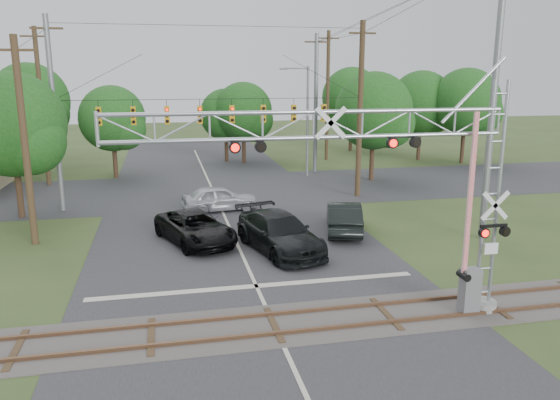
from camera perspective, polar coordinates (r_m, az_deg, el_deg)
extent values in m
plane|color=#32441F|center=(16.96, 0.78, -15.93)|extent=(160.00, 160.00, 0.00)
cube|color=#2C2C2E|center=(26.00, -4.18, -5.33)|extent=(14.00, 90.00, 0.02)
cube|color=#2C2C2E|center=(39.45, -7.05, 1.03)|extent=(90.00, 12.00, 0.02)
cube|color=#48443F|center=(18.68, -0.63, -12.96)|extent=(90.00, 3.20, 0.05)
cube|color=brown|center=(18.02, -0.15, -13.74)|extent=(90.00, 0.12, 0.14)
cube|color=brown|center=(19.29, -1.07, -11.85)|extent=(90.00, 0.12, 0.14)
cylinder|color=gray|center=(21.06, 20.33, -10.26)|extent=(1.00, 1.00, 0.33)
cube|color=silver|center=(20.01, 21.21, -4.75)|extent=(0.50, 0.03, 0.39)
cube|color=slate|center=(20.29, 19.20, -9.02)|extent=(0.61, 0.50, 1.67)
cube|color=red|center=(19.17, 19.25, 0.35)|extent=(0.16, 0.10, 5.58)
cylinder|color=gray|center=(35.07, -22.50, 8.11)|extent=(0.32, 0.32, 11.50)
cylinder|color=#40321D|center=(36.84, 8.36, 9.16)|extent=(0.36, 0.36, 11.50)
cylinder|color=black|center=(34.63, -6.74, 10.44)|extent=(19.00, 0.03, 0.03)
cube|color=orange|center=(34.72, -18.39, 8.30)|extent=(0.30, 0.30, 1.10)
cube|color=orange|center=(34.57, -15.07, 8.50)|extent=(0.30, 0.30, 1.10)
cube|color=orange|center=(34.53, -11.72, 8.67)|extent=(0.30, 0.30, 1.10)
cube|color=orange|center=(34.61, -8.37, 8.81)|extent=(0.30, 0.30, 1.10)
cube|color=orange|center=(34.80, -5.04, 8.92)|extent=(0.30, 0.30, 1.10)
cube|color=orange|center=(35.11, -1.76, 9.00)|extent=(0.30, 0.30, 1.10)
cube|color=orange|center=(35.52, 1.45, 9.05)|extent=(0.30, 0.30, 1.10)
cube|color=orange|center=(36.05, 4.58, 9.08)|extent=(0.30, 0.30, 1.10)
imported|color=black|center=(27.29, -8.85, -2.88)|extent=(4.30, 6.08, 1.54)
imported|color=black|center=(25.73, -0.06, -3.44)|extent=(3.90, 6.53, 1.77)
imported|color=#AEAFB6|center=(33.46, -6.33, 0.21)|extent=(4.79, 2.43, 1.56)
imported|color=black|center=(29.02, 6.68, -1.75)|extent=(3.01, 5.23, 1.63)
cylinder|color=gray|center=(43.81, 2.89, 8.10)|extent=(0.19, 0.19, 8.75)
cylinder|color=gray|center=(43.40, 1.68, 13.59)|extent=(1.95, 0.12, 0.12)
cube|color=slate|center=(43.18, 0.39, 13.54)|extent=(0.58, 0.24, 0.15)
cylinder|color=#40321D|center=(43.82, -23.63, 8.80)|extent=(0.34, 0.34, 11.45)
cube|color=#40321D|center=(43.81, -24.25, 15.34)|extent=(2.00, 0.12, 0.12)
cylinder|color=gray|center=(46.04, 3.75, 9.96)|extent=(0.34, 0.34, 11.35)
cube|color=#40321D|center=(46.03, 3.85, 16.15)|extent=(2.00, 0.12, 0.12)
cylinder|color=#40321D|center=(28.61, -25.12, 5.37)|extent=(0.34, 0.34, 9.95)
cube|color=#40321D|center=(28.44, -25.98, 13.92)|extent=(2.00, 0.12, 0.12)
cylinder|color=gray|center=(28.64, 21.42, 9.94)|extent=(0.34, 0.34, 14.15)
cylinder|color=#40321D|center=(52.64, 4.99, 10.71)|extent=(0.34, 0.34, 12.03)
cube|color=#40321D|center=(52.69, 5.11, 16.49)|extent=(2.00, 0.12, 0.12)
cylinder|color=#3D2A1B|center=(51.19, -24.25, 5.11)|extent=(0.36, 0.36, 4.17)
sphere|color=#164C15|center=(50.87, -24.66, 9.33)|extent=(6.44, 6.44, 6.44)
cylinder|color=#3D2A1B|center=(34.85, -25.64, 1.41)|extent=(0.36, 0.36, 3.84)
sphere|color=#164C15|center=(34.39, -26.22, 7.11)|extent=(5.94, 5.94, 5.94)
cylinder|color=#3D2A1B|center=(45.68, -16.88, 4.35)|extent=(0.36, 0.36, 3.35)
sphere|color=#164C15|center=(45.34, -17.13, 8.15)|extent=(5.18, 5.18, 5.18)
cylinder|color=#3D2A1B|center=(52.09, -5.62, 5.75)|extent=(0.36, 0.36, 3.13)
sphere|color=#164C15|center=(51.80, -5.69, 8.87)|extent=(4.83, 4.83, 4.83)
cylinder|color=#3D2A1B|center=(50.90, -3.80, 5.77)|extent=(0.36, 0.36, 3.41)
sphere|color=#164C15|center=(50.60, -3.85, 9.26)|extent=(5.27, 5.27, 5.27)
cylinder|color=#3D2A1B|center=(43.12, 9.58, 4.56)|extent=(0.36, 0.36, 3.83)
sphere|color=#164C15|center=(42.75, 9.76, 9.18)|extent=(5.92, 5.92, 5.92)
cylinder|color=#3D2A1B|center=(59.31, 7.39, 7.06)|extent=(0.36, 0.36, 4.05)
sphere|color=#164C15|center=(59.04, 7.50, 10.62)|extent=(6.26, 6.26, 6.26)
cylinder|color=#3D2A1B|center=(54.35, 14.33, 6.12)|extent=(0.36, 0.36, 3.88)
sphere|color=#164C15|center=(54.05, 14.54, 9.83)|extent=(6.00, 6.00, 6.00)
cylinder|color=#3D2A1B|center=(53.51, 18.56, 5.79)|extent=(0.36, 0.36, 3.98)
sphere|color=#164C15|center=(53.20, 18.85, 9.66)|extent=(6.15, 6.15, 6.15)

